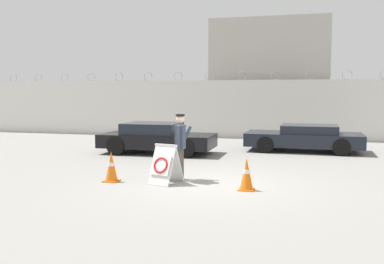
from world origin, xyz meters
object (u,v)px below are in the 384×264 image
traffic_cone_mid (111,167)px  security_guard (180,143)px  barricade_sign (165,164)px  traffic_cone_near (246,174)px  parked_car_front_coupe (156,138)px  parked_car_rear_sedan (305,137)px

traffic_cone_mid → security_guard: bearing=21.6°
barricade_sign → traffic_cone_near: (2.12, -0.21, -0.11)m
parked_car_front_coupe → parked_car_rear_sedan: (5.48, 2.00, -0.05)m
parked_car_front_coupe → parked_car_rear_sedan: 5.84m
barricade_sign → traffic_cone_mid: barricade_sign is taller
parked_car_front_coupe → traffic_cone_mid: bearing=-83.9°
traffic_cone_mid → traffic_cone_near: bearing=-1.4°
traffic_cone_near → parked_car_front_coupe: parked_car_front_coupe is taller
barricade_sign → parked_car_rear_sedan: size_ratio=0.22×
security_guard → traffic_cone_mid: bearing=106.7°
parked_car_front_coupe → parked_car_rear_sedan: bearing=19.5°
barricade_sign → security_guard: 0.77m
barricade_sign → traffic_cone_near: size_ratio=1.30×
security_guard → parked_car_rear_sedan: bearing=-30.9°
security_guard → traffic_cone_near: 2.10m
security_guard → parked_car_front_coupe: security_guard is taller
parked_car_rear_sedan → security_guard: bearing=65.4°
barricade_sign → traffic_cone_mid: 1.44m
barricade_sign → security_guard: size_ratio=0.58×
parked_car_front_coupe → traffic_cone_near: bearing=-52.4°
traffic_cone_near → parked_car_front_coupe: size_ratio=0.18×
barricade_sign → parked_car_front_coupe: 5.48m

